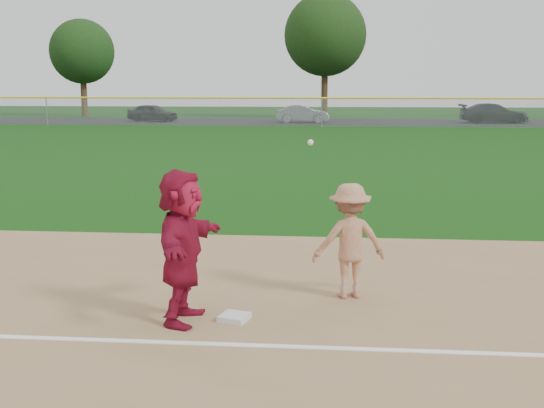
# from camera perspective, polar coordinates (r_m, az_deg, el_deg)

# --- Properties ---
(ground) EXTENTS (160.00, 160.00, 0.00)m
(ground) POSITION_cam_1_polar(r_m,az_deg,el_deg) (8.90, -0.89, -9.98)
(ground) COLOR #103D0B
(ground) RESTS_ON ground
(foul_line) EXTENTS (60.00, 0.10, 0.01)m
(foul_line) POSITION_cam_1_polar(r_m,az_deg,el_deg) (8.15, -1.50, -11.74)
(foul_line) COLOR white
(foul_line) RESTS_ON infield_dirt
(parking_asphalt) EXTENTS (120.00, 10.00, 0.01)m
(parking_asphalt) POSITION_cam_1_polar(r_m,az_deg,el_deg) (54.40, 4.29, 6.87)
(parking_asphalt) COLOR black
(parking_asphalt) RESTS_ON ground
(first_base) EXTENTS (0.43, 0.43, 0.08)m
(first_base) POSITION_cam_1_polar(r_m,az_deg,el_deg) (8.96, -3.17, -9.45)
(first_base) COLOR silver
(first_base) RESTS_ON infield_dirt
(base_runner) EXTENTS (0.73, 1.88, 1.98)m
(base_runner) POSITION_cam_1_polar(r_m,az_deg,el_deg) (8.73, -7.53, -3.53)
(base_runner) COLOR maroon
(base_runner) RESTS_ON infield_dirt
(car_left) EXTENTS (4.33, 2.67, 1.38)m
(car_left) POSITION_cam_1_polar(r_m,az_deg,el_deg) (55.76, -9.97, 7.54)
(car_left) COLOR black
(car_left) RESTS_ON parking_asphalt
(car_mid) EXTENTS (4.19, 1.79, 1.34)m
(car_mid) POSITION_cam_1_polar(r_m,az_deg,el_deg) (53.21, 2.55, 7.55)
(car_mid) COLOR slate
(car_mid) RESTS_ON parking_asphalt
(car_right) EXTENTS (5.16, 2.18, 1.49)m
(car_right) POSITION_cam_1_polar(r_m,az_deg,el_deg) (55.27, 18.06, 7.23)
(car_right) COLOR black
(car_right) RESTS_ON parking_asphalt
(first_base_play) EXTENTS (1.18, 1.09, 2.31)m
(first_base_play) POSITION_cam_1_polar(r_m,az_deg,el_deg) (9.76, 6.50, -3.06)
(first_base_play) COLOR #959597
(first_base_play) RESTS_ON infield_dirt
(outfield_fence) EXTENTS (110.00, 0.12, 110.00)m
(outfield_fence) POSITION_cam_1_polar(r_m,az_deg,el_deg) (48.33, 4.20, 8.79)
(outfield_fence) COLOR #999EA0
(outfield_fence) RESTS_ON ground
(tree_1) EXTENTS (5.80, 5.80, 8.75)m
(tree_1) POSITION_cam_1_polar(r_m,az_deg,el_deg) (65.50, -15.61, 12.18)
(tree_1) COLOR #3A2615
(tree_1) RESTS_ON ground
(tree_2) EXTENTS (7.00, 7.00, 10.58)m
(tree_2) POSITION_cam_1_polar(r_m,az_deg,el_deg) (59.95, 4.47, 13.91)
(tree_2) COLOR #352513
(tree_2) RESTS_ON ground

